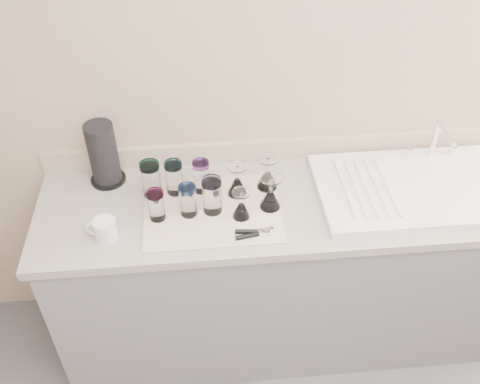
{
  "coord_description": "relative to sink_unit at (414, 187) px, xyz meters",
  "views": [
    {
      "loc": [
        -0.35,
        -0.44,
        2.38
      ],
      "look_at": [
        -0.19,
        1.15,
        1.0
      ],
      "focal_mm": 40.0,
      "sensor_mm": 36.0,
      "label": 1
    }
  ],
  "objects": [
    {
      "name": "room_envelope",
      "position": [
        -0.55,
        -1.2,
        0.64
      ],
      "size": [
        3.54,
        3.5,
        2.52
      ],
      "color": "#4F4F54",
      "rests_on": "ground"
    },
    {
      "name": "counter_unit",
      "position": [
        -0.55,
        -0.0,
        -0.47
      ],
      "size": [
        2.06,
        0.62,
        0.9
      ],
      "color": "slate",
      "rests_on": "ground"
    },
    {
      "name": "sink_unit",
      "position": [
        0.0,
        0.0,
        0.0
      ],
      "size": [
        0.82,
        0.5,
        0.22
      ],
      "color": "white",
      "rests_on": "counter_unit"
    },
    {
      "name": "dish_towel",
      "position": [
        -0.86,
        -0.05,
        -0.02
      ],
      "size": [
        0.55,
        0.42,
        0.01
      ],
      "primitive_type": "cube",
      "color": "white",
      "rests_on": "counter_unit"
    },
    {
      "name": "tumbler_teal",
      "position": [
        -1.1,
        0.07,
        0.07
      ],
      "size": [
        0.08,
        0.08,
        0.16
      ],
      "color": "white",
      "rests_on": "dish_towel"
    },
    {
      "name": "tumbler_cyan",
      "position": [
        -1.01,
        0.08,
        0.07
      ],
      "size": [
        0.08,
        0.08,
        0.15
      ],
      "color": "white",
      "rests_on": "dish_towel"
    },
    {
      "name": "tumbler_purple",
      "position": [
        -0.9,
        0.08,
        0.06
      ],
      "size": [
        0.07,
        0.07,
        0.15
      ],
      "color": "white",
      "rests_on": "dish_towel"
    },
    {
      "name": "tumbler_magenta",
      "position": [
        -1.08,
        -0.07,
        0.06
      ],
      "size": [
        0.07,
        0.07,
        0.13
      ],
      "color": "white",
      "rests_on": "dish_towel"
    },
    {
      "name": "tumbler_blue",
      "position": [
        -0.95,
        -0.06,
        0.06
      ],
      "size": [
        0.07,
        0.07,
        0.14
      ],
      "color": "white",
      "rests_on": "dish_towel"
    },
    {
      "name": "tumbler_lavender",
      "position": [
        -0.86,
        -0.05,
        0.07
      ],
      "size": [
        0.08,
        0.08,
        0.16
      ],
      "color": "white",
      "rests_on": "dish_towel"
    },
    {
      "name": "goblet_back_left",
      "position": [
        -0.75,
        0.05,
        0.04
      ],
      "size": [
        0.08,
        0.08,
        0.15
      ],
      "color": "white",
      "rests_on": "dish_towel"
    },
    {
      "name": "goblet_back_right",
      "position": [
        -0.62,
        0.08,
        0.04
      ],
      "size": [
        0.09,
        0.09,
        0.15
      ],
      "color": "white",
      "rests_on": "dish_towel"
    },
    {
      "name": "goblet_front_left",
      "position": [
        -0.75,
        -0.09,
        0.03
      ],
      "size": [
        0.07,
        0.07,
        0.13
      ],
      "color": "white",
      "rests_on": "dish_towel"
    },
    {
      "name": "goblet_front_right",
      "position": [
        -0.62,
        -0.05,
        0.04
      ],
      "size": [
        0.08,
        0.08,
        0.15
      ],
      "color": "white",
      "rests_on": "dish_towel"
    },
    {
      "name": "can_opener",
      "position": [
        -0.71,
        -0.2,
        -0.0
      ],
      "size": [
        0.15,
        0.06,
        0.02
      ],
      "color": "silver",
      "rests_on": "dish_towel"
    },
    {
      "name": "white_mug",
      "position": [
        -1.27,
        -0.16,
        0.03
      ],
      "size": [
        0.13,
        0.1,
        0.09
      ],
      "color": "silver",
      "rests_on": "counter_unit"
    },
    {
      "name": "paper_towel_roll",
      "position": [
        -1.3,
        0.2,
        0.12
      ],
      "size": [
        0.15,
        0.15,
        0.28
      ],
      "color": "black",
      "rests_on": "counter_unit"
    }
  ]
}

